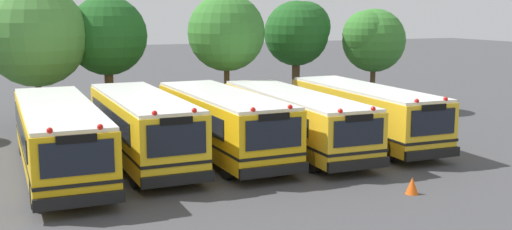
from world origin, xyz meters
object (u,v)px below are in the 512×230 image
at_px(school_bus_0, 59,135).
at_px(tree_5, 372,39).
at_px(school_bus_1, 143,126).
at_px(tree_3, 224,31).
at_px(school_bus_3, 293,118).
at_px(tree_2, 109,34).
at_px(school_bus_4, 364,112).
at_px(traffic_cone, 412,186).
at_px(school_bus_2, 222,122).
at_px(tree_1, 38,34).
at_px(tree_4, 299,32).

bearing_deg(school_bus_0, tree_5, -157.24).
bearing_deg(school_bus_0, school_bus_1, -174.67).
relative_size(school_bus_0, tree_5, 1.86).
bearing_deg(tree_3, school_bus_3, -88.02).
distance_m(school_bus_3, tree_2, 11.97).
bearing_deg(school_bus_4, school_bus_1, 0.21).
distance_m(school_bus_3, traffic_cone, 7.61).
xyz_separation_m(school_bus_2, tree_3, (3.02, 7.80, 3.32)).
xyz_separation_m(school_bus_2, tree_1, (-6.17, 9.70, 3.26)).
bearing_deg(school_bus_2, school_bus_3, -178.71).
distance_m(school_bus_1, school_bus_4, 9.95).
height_order(school_bus_0, tree_4, tree_4).
xyz_separation_m(tree_1, traffic_cone, (9.98, -17.08, -4.41)).
relative_size(tree_2, tree_3, 0.98).
relative_size(school_bus_2, tree_5, 1.63).
bearing_deg(school_bus_3, tree_5, -138.91).
height_order(school_bus_3, tree_3, tree_3).
height_order(tree_1, tree_5, tree_1).
bearing_deg(school_bus_1, tree_1, -73.36).
height_order(school_bus_2, tree_2, tree_2).
xyz_separation_m(tree_1, tree_2, (3.59, 0.35, -0.07)).
height_order(school_bus_0, school_bus_4, school_bus_0).
relative_size(tree_3, tree_4, 1.05).
bearing_deg(tree_5, school_bus_2, -148.30).
xyz_separation_m(tree_2, tree_4, (10.79, -0.78, 0.00)).
relative_size(tree_2, traffic_cone, 11.85).
relative_size(school_bus_1, tree_5, 1.59).
bearing_deg(tree_5, traffic_cone, -118.93).
bearing_deg(school_bus_3, tree_4, -117.12).
distance_m(school_bus_4, tree_3, 9.29).
bearing_deg(tree_2, school_bus_2, -75.61).
height_order(school_bus_4, tree_4, tree_4).
xyz_separation_m(school_bus_3, tree_2, (-5.86, 9.91, 3.28)).
bearing_deg(traffic_cone, tree_4, 75.16).
xyz_separation_m(school_bus_2, school_bus_3, (3.28, 0.14, -0.09)).
distance_m(tree_1, tree_4, 14.39).
relative_size(school_bus_3, tree_3, 1.61).
relative_size(school_bus_3, school_bus_4, 1.10).
xyz_separation_m(school_bus_0, traffic_cone, (10.17, -7.23, -1.13)).
bearing_deg(tree_5, tree_4, 153.21).
bearing_deg(tree_1, traffic_cone, -59.71).
bearing_deg(school_bus_2, school_bus_0, 0.08).
height_order(school_bus_1, tree_1, tree_1).
relative_size(school_bus_2, school_bus_4, 0.98).
xyz_separation_m(school_bus_2, traffic_cone, (3.80, -7.38, -1.15)).
relative_size(school_bus_2, tree_4, 1.51).
height_order(school_bus_1, traffic_cone, school_bus_1).
height_order(school_bus_0, school_bus_2, school_bus_2).
distance_m(school_bus_2, tree_5, 14.33).
xyz_separation_m(school_bus_4, tree_5, (5.25, 7.42, 2.82)).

